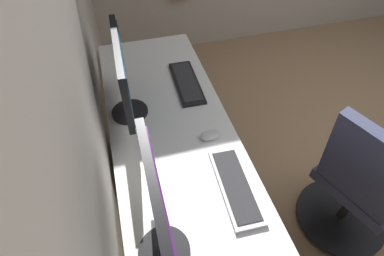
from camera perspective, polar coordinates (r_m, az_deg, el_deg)
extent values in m
cube|color=beige|center=(1.13, -23.51, 10.29)|extent=(4.75, 0.10, 2.60)
cube|color=white|center=(1.48, -1.87, -6.61)|extent=(2.29, 0.64, 0.03)
cylinder|color=silver|center=(2.53, -2.03, 8.94)|extent=(0.05, 0.05, 0.70)
cylinder|color=silver|center=(2.49, -13.82, 6.71)|extent=(0.05, 0.05, 0.70)
cube|color=white|center=(1.85, -3.47, -10.64)|extent=(0.40, 0.50, 0.69)
cube|color=silver|center=(1.89, 4.13, -8.89)|extent=(0.37, 0.01, 0.61)
cylinder|color=black|center=(1.73, -11.57, 3.03)|extent=(0.20, 0.20, 0.01)
cylinder|color=black|center=(1.69, -11.85, 4.40)|extent=(0.04, 0.04, 0.10)
cube|color=black|center=(1.56, -13.04, 10.20)|extent=(0.55, 0.04, 0.33)
cube|color=navy|center=(1.56, -12.42, 10.33)|extent=(0.51, 0.02, 0.29)
cylinder|color=black|center=(1.26, -5.24, -21.97)|extent=(0.20, 0.20, 0.01)
cylinder|color=black|center=(1.21, -5.43, -21.00)|extent=(0.04, 0.04, 0.10)
cube|color=black|center=(1.00, -6.37, -16.04)|extent=(0.53, 0.04, 0.36)
cube|color=#4C1960|center=(1.00, -5.38, -15.82)|extent=(0.49, 0.01, 0.31)
cube|color=silver|center=(1.40, 8.15, -10.64)|extent=(0.43, 0.16, 0.02)
cube|color=#2D2D30|center=(1.39, 8.20, -10.40)|extent=(0.38, 0.13, 0.00)
cube|color=black|center=(1.88, -1.02, 8.51)|extent=(0.42, 0.15, 0.02)
cube|color=#2D2D30|center=(1.87, -1.03, 8.77)|extent=(0.38, 0.12, 0.00)
ellipsoid|color=silver|center=(1.56, 3.42, -1.34)|extent=(0.06, 0.10, 0.03)
cube|color=#383D56|center=(1.99, 29.91, -8.65)|extent=(0.55, 0.54, 0.07)
cube|color=#383D56|center=(1.64, 29.75, -6.71)|extent=(0.42, 0.25, 0.50)
cylinder|color=black|center=(2.15, 27.75, -12.02)|extent=(0.05, 0.05, 0.37)
cylinder|color=black|center=(2.31, 25.99, -14.70)|extent=(0.56, 0.56, 0.03)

